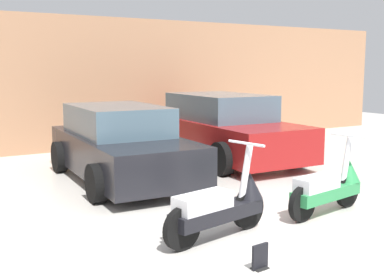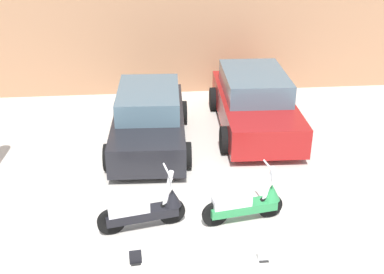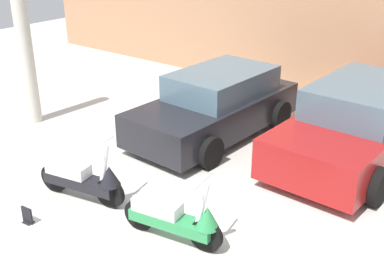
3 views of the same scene
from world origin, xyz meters
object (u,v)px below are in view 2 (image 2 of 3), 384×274
Objects in this scene: placard_near_left_scooter at (135,258)px; car_rear_left at (149,119)px; car_rear_center at (255,103)px; scooter_front_left at (145,209)px; scooter_front_right at (247,203)px; placard_near_right_scooter at (264,255)px.

car_rear_left is at bearing 86.08° from placard_near_left_scooter.
car_rear_center is at bearing 106.37° from car_rear_left.
car_rear_left reaches higher than scooter_front_left.
scooter_front_right is 5.90× the size of placard_near_left_scooter.
placard_near_left_scooter is at bearing -1.41° from car_rear_left.
car_rear_center is 5.31m from placard_near_right_scooter.
scooter_front_right reaches higher than placard_near_right_scooter.
placard_near_right_scooter is at bearing 24.09° from car_rear_left.
car_rear_left is (0.12, 3.44, 0.24)m from scooter_front_left.
placard_near_right_scooter is (-0.92, -5.19, -0.57)m from car_rear_center.
scooter_front_left is at bearing 171.91° from scooter_front_right.
car_rear_center is (2.71, 0.67, 0.05)m from car_rear_left.
car_rear_center is 16.49× the size of placard_near_right_scooter.
scooter_front_left is 6.08× the size of placard_near_right_scooter.
scooter_front_right is at bearing -9.94° from scooter_front_left.
scooter_front_left is 6.08× the size of placard_near_left_scooter.
placard_near_left_scooter is (-3.01, -5.07, -0.57)m from car_rear_center.
scooter_front_right is 1.17m from placard_near_right_scooter.
car_rear_left is at bearing 111.58° from placard_near_right_scooter.
placard_near_right_scooter is (0.08, -1.13, -0.27)m from scooter_front_right.
car_rear_center is (1.00, 4.06, 0.30)m from scooter_front_right.
scooter_front_right is (1.83, 0.05, -0.01)m from scooter_front_left.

